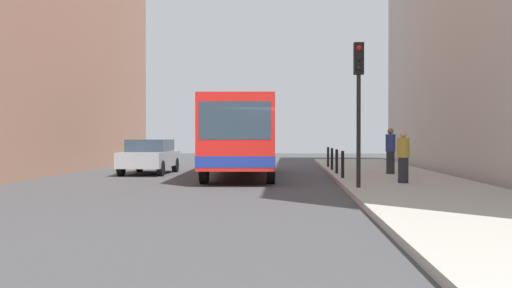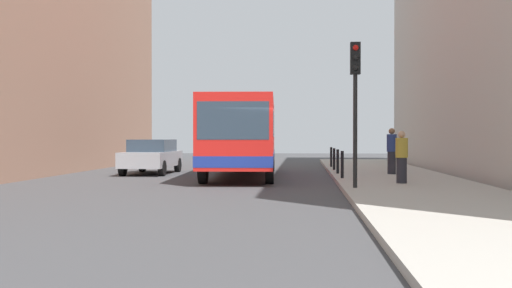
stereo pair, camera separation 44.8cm
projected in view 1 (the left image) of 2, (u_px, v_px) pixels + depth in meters
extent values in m
plane|color=#424244|center=(241.00, 185.00, 20.22)|extent=(80.00, 80.00, 0.00)
cube|color=#ADA89E|center=(406.00, 183.00, 19.91)|extent=(4.40, 40.00, 0.15)
cube|color=red|center=(242.00, 133.00, 24.49)|extent=(2.97, 11.10, 2.50)
cube|color=navy|center=(242.00, 157.00, 24.50)|extent=(2.99, 11.12, 0.36)
cube|color=#2D3D4C|center=(235.00, 120.00, 19.01)|extent=(2.26, 0.16, 1.20)
cube|color=#2D3D4C|center=(242.00, 125.00, 24.99)|extent=(2.92, 9.50, 1.00)
cylinder|color=black|center=(271.00, 169.00, 20.59)|extent=(0.32, 1.01, 1.00)
cylinder|color=black|center=(204.00, 169.00, 20.62)|extent=(0.32, 1.01, 1.00)
cylinder|color=black|center=(269.00, 160.00, 28.39)|extent=(0.32, 1.01, 1.00)
cylinder|color=black|center=(221.00, 160.00, 28.42)|extent=(0.32, 1.01, 1.00)
cube|color=#A5A8AD|center=(150.00, 159.00, 26.15)|extent=(1.83, 4.41, 0.64)
cube|color=#2D3D4C|center=(150.00, 146.00, 26.29)|extent=(1.61, 2.47, 0.52)
cylinder|color=black|center=(161.00, 168.00, 24.60)|extent=(0.22, 0.64, 0.64)
cylinder|color=black|center=(121.00, 168.00, 24.70)|extent=(0.22, 0.64, 0.64)
cylinder|color=black|center=(175.00, 165.00, 27.59)|extent=(0.22, 0.64, 0.64)
cylinder|color=black|center=(140.00, 165.00, 27.70)|extent=(0.22, 0.64, 0.64)
cylinder|color=black|center=(359.00, 131.00, 17.23)|extent=(0.12, 0.12, 3.20)
cube|color=black|center=(359.00, 59.00, 17.21)|extent=(0.28, 0.24, 0.90)
sphere|color=red|center=(359.00, 48.00, 17.08)|extent=(0.16, 0.16, 0.16)
sphere|color=black|center=(359.00, 58.00, 17.08)|extent=(0.16, 0.16, 0.16)
sphere|color=black|center=(359.00, 68.00, 17.08)|extent=(0.16, 0.16, 0.16)
cylinder|color=black|center=(343.00, 164.00, 21.28)|extent=(0.11, 0.11, 0.95)
cylinder|color=black|center=(337.00, 161.00, 24.02)|extent=(0.11, 0.11, 0.95)
cylinder|color=black|center=(332.00, 159.00, 26.76)|extent=(0.11, 0.11, 0.95)
cylinder|color=black|center=(328.00, 157.00, 29.50)|extent=(0.11, 0.11, 0.95)
cylinder|color=#26262D|center=(403.00, 170.00, 18.96)|extent=(0.32, 0.32, 0.79)
cylinder|color=gold|center=(403.00, 148.00, 18.95)|extent=(0.38, 0.38, 0.61)
sphere|color=tan|center=(403.00, 134.00, 18.94)|extent=(0.22, 0.22, 0.22)
cylinder|color=#26262D|center=(390.00, 163.00, 23.70)|extent=(0.32, 0.32, 0.87)
cylinder|color=navy|center=(390.00, 143.00, 23.69)|extent=(0.38, 0.38, 0.67)
sphere|color=#8C6647|center=(391.00, 131.00, 23.68)|extent=(0.24, 0.24, 0.24)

